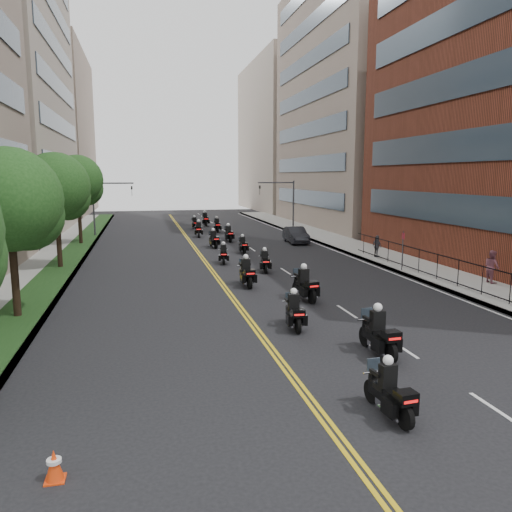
% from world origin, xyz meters
% --- Properties ---
extents(ground, '(160.00, 160.00, 0.00)m').
position_xyz_m(ground, '(0.00, 0.00, 0.00)').
color(ground, black).
rests_on(ground, ground).
extents(sidewalk_right, '(4.00, 90.00, 0.15)m').
position_xyz_m(sidewalk_right, '(12.00, 25.00, 0.07)').
color(sidewalk_right, gray).
rests_on(sidewalk_right, ground).
extents(sidewalk_left, '(4.00, 90.00, 0.15)m').
position_xyz_m(sidewalk_left, '(-12.00, 25.00, 0.07)').
color(sidewalk_left, gray).
rests_on(sidewalk_left, ground).
extents(grass_strip, '(2.00, 90.00, 0.04)m').
position_xyz_m(grass_strip, '(-11.20, 25.00, 0.17)').
color(grass_strip, '#163613').
rests_on(grass_strip, sidewalk_left).
extents(building_right_tan, '(15.11, 28.00, 30.00)m').
position_xyz_m(building_right_tan, '(21.48, 48.00, 15.00)').
color(building_right_tan, gray).
rests_on(building_right_tan, ground).
extents(building_right_far, '(15.00, 28.00, 26.00)m').
position_xyz_m(building_right_far, '(21.50, 78.00, 13.00)').
color(building_right_far, '#A69686').
rests_on(building_right_far, ground).
extents(building_left_far, '(16.00, 28.00, 26.00)m').
position_xyz_m(building_left_far, '(-22.00, 78.00, 13.00)').
color(building_left_far, gray).
rests_on(building_left_far, ground).
extents(iron_fence, '(0.05, 28.00, 1.50)m').
position_xyz_m(iron_fence, '(11.00, 12.00, 0.90)').
color(iron_fence, black).
rests_on(iron_fence, sidewalk_right).
extents(street_trees, '(4.40, 38.40, 7.98)m').
position_xyz_m(street_trees, '(-11.05, 18.61, 5.13)').
color(street_trees, black).
rests_on(street_trees, ground).
extents(traffic_signal_right, '(4.09, 0.20, 5.60)m').
position_xyz_m(traffic_signal_right, '(9.54, 42.00, 3.70)').
color(traffic_signal_right, '#3F3F44').
rests_on(traffic_signal_right, ground).
extents(traffic_signal_left, '(4.09, 0.20, 5.60)m').
position_xyz_m(traffic_signal_left, '(-9.54, 42.00, 3.70)').
color(traffic_signal_left, '#3F3F44').
rests_on(traffic_signal_left, ground).
extents(motorcycle_0, '(0.59, 2.19, 1.62)m').
position_xyz_m(motorcycle_0, '(0.24, 0.35, 0.64)').
color(motorcycle_0, black).
rests_on(motorcycle_0, ground).
extents(motorcycle_1, '(0.60, 2.48, 1.83)m').
position_xyz_m(motorcycle_1, '(2.03, 4.53, 0.72)').
color(motorcycle_1, black).
rests_on(motorcycle_1, ground).
extents(motorcycle_2, '(0.60, 2.24, 1.66)m').
position_xyz_m(motorcycle_2, '(0.09, 8.13, 0.65)').
color(motorcycle_2, black).
rests_on(motorcycle_2, ground).
extents(motorcycle_3, '(0.75, 2.49, 1.84)m').
position_xyz_m(motorcycle_3, '(1.99, 12.47, 0.73)').
color(motorcycle_3, black).
rests_on(motorcycle_3, ground).
extents(motorcycle_4, '(0.57, 2.45, 1.81)m').
position_xyz_m(motorcycle_4, '(-0.19, 16.27, 0.71)').
color(motorcycle_4, black).
rests_on(motorcycle_4, ground).
extents(motorcycle_5, '(0.65, 2.15, 1.59)m').
position_xyz_m(motorcycle_5, '(1.84, 20.16, 0.63)').
color(motorcycle_5, black).
rests_on(motorcycle_5, ground).
extents(motorcycle_6, '(0.63, 2.10, 1.55)m').
position_xyz_m(motorcycle_6, '(-0.26, 23.82, 0.61)').
color(motorcycle_6, black).
rests_on(motorcycle_6, ground).
extents(motorcycle_7, '(0.48, 2.08, 1.54)m').
position_xyz_m(motorcycle_7, '(2.00, 28.14, 0.61)').
color(motorcycle_7, black).
rests_on(motorcycle_7, ground).
extents(motorcycle_8, '(0.67, 2.29, 1.69)m').
position_xyz_m(motorcycle_8, '(0.17, 31.75, 0.67)').
color(motorcycle_8, black).
rests_on(motorcycle_8, ground).
extents(motorcycle_9, '(0.56, 2.35, 1.73)m').
position_xyz_m(motorcycle_9, '(2.11, 35.41, 0.68)').
color(motorcycle_9, black).
rests_on(motorcycle_9, ground).
extents(motorcycle_10, '(0.67, 2.40, 1.77)m').
position_xyz_m(motorcycle_10, '(-0.24, 39.59, 0.70)').
color(motorcycle_10, black).
rests_on(motorcycle_10, ground).
extents(motorcycle_11, '(0.56, 2.37, 1.75)m').
position_xyz_m(motorcycle_11, '(2.24, 43.60, 0.69)').
color(motorcycle_11, black).
rests_on(motorcycle_11, ground).
extents(motorcycle_12, '(0.56, 2.20, 1.62)m').
position_xyz_m(motorcycle_12, '(0.14, 47.01, 0.64)').
color(motorcycle_12, black).
rests_on(motorcycle_12, ground).
extents(motorcycle_13, '(0.59, 2.55, 1.89)m').
position_xyz_m(motorcycle_13, '(1.83, 50.71, 0.74)').
color(motorcycle_13, black).
rests_on(motorcycle_13, ground).
extents(parked_sedan, '(1.77, 4.55, 1.48)m').
position_xyz_m(parked_sedan, '(8.00, 33.07, 0.74)').
color(parked_sedan, black).
rests_on(parked_sedan, ground).
extents(pedestrian_b, '(0.74, 0.93, 1.86)m').
position_xyz_m(pedestrian_b, '(13.41, 13.38, 1.08)').
color(pedestrian_b, '#814654').
rests_on(pedestrian_b, sidewalk_right).
extents(pedestrian_c, '(0.56, 1.01, 1.62)m').
position_xyz_m(pedestrian_c, '(11.20, 23.15, 0.96)').
color(pedestrian_c, '#43424B').
rests_on(pedestrian_c, sidewalk_right).
extents(traffic_cone, '(0.40, 0.40, 0.67)m').
position_xyz_m(traffic_cone, '(-7.74, -0.62, 0.33)').
color(traffic_cone, red).
rests_on(traffic_cone, ground).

